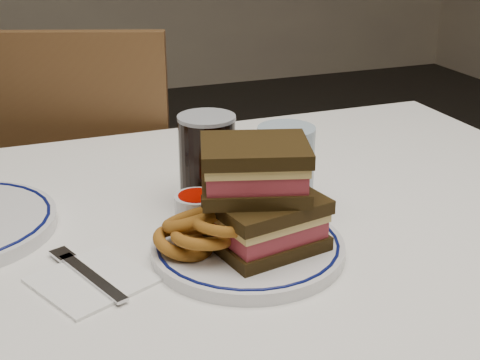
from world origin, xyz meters
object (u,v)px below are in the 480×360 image
object	(u,v)px
chair_far	(84,207)
main_plate	(248,247)
beer_mug	(209,160)
reuben_sandwich	(261,196)

from	to	relation	value
chair_far	main_plate	size ratio (longest dim) A/B	3.82
beer_mug	reuben_sandwich	bearing A→B (deg)	-86.23
chair_far	reuben_sandwich	xyz separation A→B (m)	(0.13, -0.76, 0.32)
chair_far	reuben_sandwich	distance (m)	0.84
chair_far	reuben_sandwich	size ratio (longest dim) A/B	5.84
beer_mug	main_plate	bearing A→B (deg)	-90.65
main_plate	beer_mug	size ratio (longest dim) A/B	1.78
chair_far	beer_mug	bearing A→B (deg)	-78.84
reuben_sandwich	beer_mug	size ratio (longest dim) A/B	1.16
main_plate	reuben_sandwich	size ratio (longest dim) A/B	1.53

